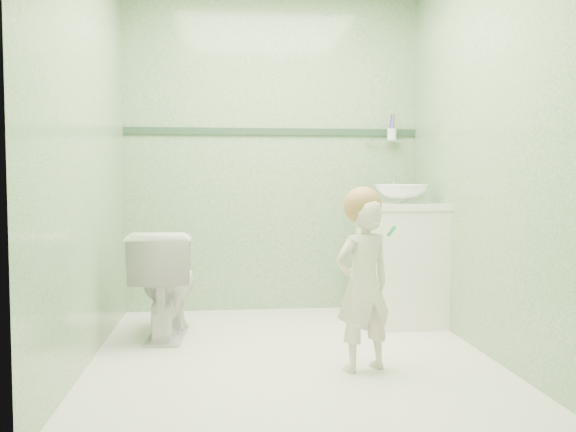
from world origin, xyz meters
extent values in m
plane|color=silver|center=(0.00, 0.00, 0.00)|extent=(2.50, 2.50, 0.00)
cube|color=gray|center=(0.00, 1.25, 1.20)|extent=(2.20, 0.04, 2.40)
cube|color=gray|center=(0.00, -1.25, 1.20)|extent=(2.20, 0.04, 2.40)
cube|color=gray|center=(-1.10, 0.00, 1.20)|extent=(0.04, 2.50, 2.40)
cube|color=gray|center=(1.10, 0.00, 1.20)|extent=(0.04, 2.50, 2.40)
cube|color=#284431|center=(0.00, 1.24, 1.35)|extent=(2.20, 0.02, 0.05)
cube|color=white|center=(0.84, 0.70, 0.40)|extent=(0.52, 0.50, 0.80)
cube|color=white|center=(0.84, 0.70, 0.81)|extent=(0.54, 0.52, 0.04)
imported|color=white|center=(0.84, 0.70, 0.89)|extent=(0.37, 0.37, 0.13)
cylinder|color=silver|center=(0.84, 0.90, 0.95)|extent=(0.03, 0.03, 0.18)
cylinder|color=silver|center=(0.84, 0.85, 1.03)|extent=(0.02, 0.12, 0.02)
cylinder|color=silver|center=(0.84, 1.20, 1.28)|extent=(0.26, 0.02, 0.02)
cylinder|color=silver|center=(0.90, 1.18, 1.33)|extent=(0.07, 0.07, 0.09)
cylinder|color=purple|center=(0.90, 1.17, 1.40)|extent=(0.01, 0.01, 0.17)
cylinder|color=#B33938|center=(0.91, 1.18, 1.40)|extent=(0.01, 0.01, 0.17)
cylinder|color=#2D31C7|center=(0.89, 1.18, 1.40)|extent=(0.01, 0.01, 0.17)
imported|color=white|center=(-0.74, 0.50, 0.34)|extent=(0.41, 0.69, 0.68)
imported|color=beige|center=(0.34, -0.31, 0.45)|extent=(0.38, 0.32, 0.89)
sphere|color=#9F6E42|center=(0.34, -0.28, 0.86)|extent=(0.20, 0.20, 0.20)
cylinder|color=#199B70|center=(0.46, -0.40, 0.73)|extent=(0.03, 0.14, 0.06)
cube|color=white|center=(0.39, -0.37, 0.77)|extent=(0.03, 0.02, 0.02)
camera|label=1|loc=(-0.38, -3.42, 1.00)|focal=38.63mm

